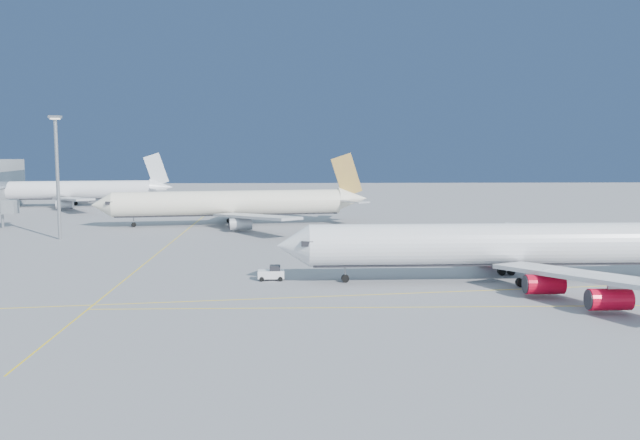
{
  "coord_description": "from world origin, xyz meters",
  "views": [
    {
      "loc": [
        -12.75,
        -104.2,
        21.69
      ],
      "look_at": [
        -9.09,
        25.14,
        7.0
      ],
      "focal_mm": 40.0,
      "sensor_mm": 36.0,
      "label": 1
    }
  ],
  "objects_px": {
    "airliner_etihad": "(234,203)",
    "airliner_third": "(72,190)",
    "pushback_tug": "(272,273)",
    "light_mast": "(57,167)",
    "airliner_virgin": "(520,245)"
  },
  "relations": [
    {
      "from": "pushback_tug",
      "to": "light_mast",
      "type": "relative_size",
      "value": 0.15
    },
    {
      "from": "airliner_third",
      "to": "airliner_virgin",
      "type": "bearing_deg",
      "value": -55.57
    },
    {
      "from": "airliner_etihad",
      "to": "pushback_tug",
      "type": "relative_size",
      "value": 16.91
    },
    {
      "from": "airliner_virgin",
      "to": "light_mast",
      "type": "relative_size",
      "value": 2.78
    },
    {
      "from": "airliner_virgin",
      "to": "pushback_tug",
      "type": "bearing_deg",
      "value": 176.46
    },
    {
      "from": "pushback_tug",
      "to": "light_mast",
      "type": "distance_m",
      "value": 68.43
    },
    {
      "from": "airliner_third",
      "to": "light_mast",
      "type": "height_order",
      "value": "light_mast"
    },
    {
      "from": "airliner_third",
      "to": "pushback_tug",
      "type": "height_order",
      "value": "airliner_third"
    },
    {
      "from": "light_mast",
      "to": "airliner_third",
      "type": "bearing_deg",
      "value": 105.64
    },
    {
      "from": "airliner_third",
      "to": "pushback_tug",
      "type": "xyz_separation_m",
      "value": [
        69.47,
        -123.39,
        -4.2
      ]
    },
    {
      "from": "airliner_third",
      "to": "light_mast",
      "type": "relative_size",
      "value": 2.43
    },
    {
      "from": "airliner_third",
      "to": "pushback_tug",
      "type": "bearing_deg",
      "value": -66.94
    },
    {
      "from": "airliner_etihad",
      "to": "airliner_third",
      "type": "relative_size",
      "value": 1.07
    },
    {
      "from": "airliner_virgin",
      "to": "airliner_etihad",
      "type": "bearing_deg",
      "value": 123.17
    },
    {
      "from": "pushback_tug",
      "to": "light_mast",
      "type": "height_order",
      "value": "light_mast"
    }
  ]
}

